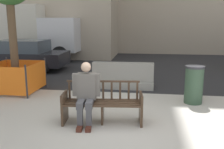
% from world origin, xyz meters
% --- Properties ---
extents(ground_plane, '(200.00, 200.00, 0.00)m').
position_xyz_m(ground_plane, '(0.00, 0.00, 0.00)').
color(ground_plane, '#B7B2A8').
extents(street_asphalt, '(120.00, 12.00, 0.01)m').
position_xyz_m(street_asphalt, '(0.00, 8.70, 0.00)').
color(street_asphalt, '#28282B').
rests_on(street_asphalt, ground).
extents(street_bench, '(1.73, 0.68, 0.88)m').
position_xyz_m(street_bench, '(-0.43, 0.33, 0.40)').
color(street_bench, '#473323').
rests_on(street_bench, ground).
extents(seated_person, '(0.59, 0.75, 1.31)m').
position_xyz_m(seated_person, '(-0.76, 0.24, 0.69)').
color(seated_person, '#66605B').
rests_on(seated_person, ground).
extents(jersey_barrier_centre, '(2.00, 0.69, 0.84)m').
position_xyz_m(jersey_barrier_centre, '(-0.27, 3.30, 0.34)').
color(jersey_barrier_centre, gray).
rests_on(jersey_barrier_centre, ground).
extents(construction_fence, '(1.40, 1.40, 0.97)m').
position_xyz_m(construction_fence, '(-3.52, 2.39, 0.49)').
color(construction_fence, '#2D2D33').
rests_on(construction_fence, ground).
extents(car_sedan_mid, '(4.20, 2.07, 1.35)m').
position_xyz_m(car_sedan_mid, '(-5.10, 5.79, 0.68)').
color(car_sedan_mid, black).
rests_on(car_sedan_mid, ground).
extents(delivery_truck, '(6.86, 2.49, 3.05)m').
position_xyz_m(delivery_truck, '(-6.78, 8.96, 1.69)').
color(delivery_truck, silver).
rests_on(delivery_truck, ground).
extents(trash_bin, '(0.50, 0.50, 1.01)m').
position_xyz_m(trash_bin, '(1.75, 1.97, 0.51)').
color(trash_bin, '#334C38').
rests_on(trash_bin, ground).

